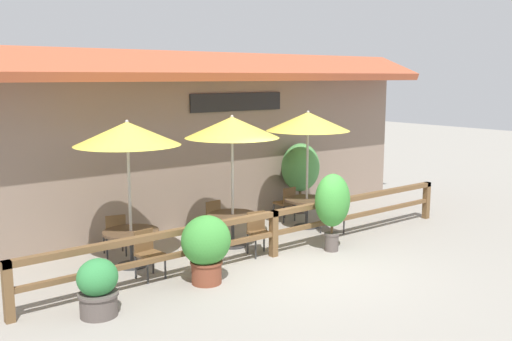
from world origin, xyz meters
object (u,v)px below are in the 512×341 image
Objects in this scene: patio_umbrella_near at (127,134)px; potted_plant_entrance_palm at (98,288)px; potted_plant_broad_leaf at (332,203)px; chair_far_wallside at (286,202)px; chair_far_streetside at (331,212)px; potted_plant_small_flowering at (300,170)px; potted_plant_tall_tropical at (206,245)px; patio_umbrella_middle at (232,127)px; chair_middle_streetside at (259,231)px; chair_near_streetside at (148,251)px; patio_umbrella_far at (308,122)px; chair_near_wallside at (115,232)px; chair_middle_wallside at (210,217)px; dining_table_far at (307,204)px; dining_table_middle at (233,220)px; dining_table_near at (131,238)px.

patio_umbrella_near reaches higher than potted_plant_entrance_palm.
chair_far_wallside is at bearing 70.37° from potted_plant_broad_leaf.
potted_plant_small_flowering reaches higher than chair_far_streetside.
potted_plant_tall_tropical is at bearing 179.66° from potted_plant_broad_leaf.
patio_umbrella_middle reaches higher than chair_middle_streetside.
potted_plant_entrance_palm is (-1.39, -1.04, -0.05)m from chair_near_streetside.
patio_umbrella_far is 6.72m from potted_plant_entrance_palm.
chair_near_wallside is at bearing 161.75° from chair_far_streetside.
potted_plant_small_flowering is at bearing -174.98° from chair_middle_wallside.
potted_plant_tall_tropical is (-4.02, -1.71, 0.12)m from dining_table_far.
chair_far_streetside is at bearing 176.49° from chair_near_wallside.
dining_table_middle is 0.82m from chair_middle_streetside.
patio_umbrella_near reaches higher than chair_far_streetside.
potted_plant_broad_leaf reaches higher than dining_table_far.
chair_near_wallside is at bearing 80.32° from chair_near_streetside.
dining_table_far is (4.71, 0.83, 0.07)m from chair_near_streetside.
patio_umbrella_middle is 3.22m from chair_far_streetside.
patio_umbrella_near is at bearing 51.78° from potted_plant_entrance_palm.
potted_plant_tall_tropical is (0.69, -0.88, 0.19)m from chair_near_streetside.
patio_umbrella_middle is 3.08m from dining_table_far.
patio_umbrella_near is 4.65m from patio_umbrella_far.
patio_umbrella_middle is at bearing -156.76° from potted_plant_small_flowering.
chair_far_wallside is 0.54× the size of potted_plant_broad_leaf.
chair_middle_wallside is at bearing 16.88° from patio_umbrella_near.
dining_table_far is 1.22× the size of chair_far_wallside.
patio_umbrella_far is (4.65, 0.04, 0.00)m from patio_umbrella_near.
potted_plant_small_flowering is (5.54, 0.48, 0.67)m from chair_near_wallside.
chair_far_streetside is 0.72× the size of potted_plant_tall_tropical.
potted_plant_entrance_palm is at bearing -162.91° from patio_umbrella_far.
patio_umbrella_middle is (2.32, -0.12, 0.00)m from patio_umbrella_near.
patio_umbrella_near is 1.51× the size of potted_plant_small_flowering.
patio_umbrella_near is 1.00× the size of patio_umbrella_far.
dining_table_middle is at bearing 172.49° from chair_near_wallside.
chair_middle_wallside is at bearing 149.77° from chair_far_streetside.
chair_near_streetside is 6.02m from potted_plant_small_flowering.
potted_plant_broad_leaf is at bearing -24.21° from dining_table_near.
chair_middle_wallside is at bearing -169.99° from potted_plant_small_flowering.
dining_table_far is 0.75m from chair_far_wallside.
potted_plant_small_flowering reaches higher than potted_plant_broad_leaf.
chair_middle_streetside is at bearing 158.06° from chair_near_wallside.
potted_plant_small_flowering is at bearing 53.47° from dining_table_far.
chair_middle_wallside is 0.54× the size of potted_plant_broad_leaf.
chair_far_streetside is (4.70, -1.49, 0.00)m from chair_near_wallside.
chair_near_wallside is 0.47× the size of potted_plant_small_flowering.
patio_umbrella_far reaches higher than chair_near_wallside.
chair_near_streetside is at bearing -171.32° from chair_middle_streetside.
patio_umbrella_far is at bearing 23.08° from potted_plant_tall_tropical.
potted_plant_tall_tropical reaches higher than dining_table_middle.
dining_table_far is (4.63, -0.74, 0.07)m from chair_near_wallside.
dining_table_middle is 0.66× the size of potted_plant_broad_leaf.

